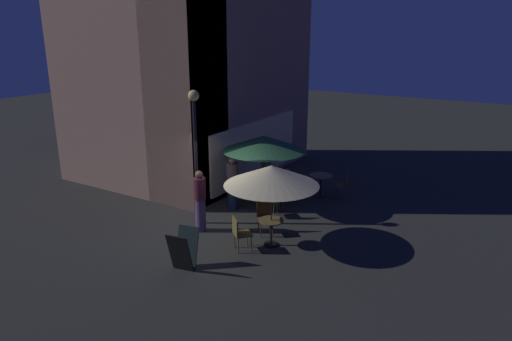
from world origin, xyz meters
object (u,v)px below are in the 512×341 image
at_px(menu_sandwich_board, 184,250).
at_px(cafe_chair_3, 258,184).
at_px(patio_umbrella_0, 271,176).
at_px(cafe_chair_5, 344,183).
at_px(patron_seated_0, 285,186).
at_px(cafe_table_2, 321,180).
at_px(cafe_chair_1, 239,231).
at_px(cafe_chair_0, 265,214).
at_px(cafe_chair_2, 289,189).
at_px(cafe_chair_4, 272,201).
at_px(patron_standing_3, 266,169).
at_px(patron_standing_2, 200,201).
at_px(cafe_table_1, 264,191).
at_px(patio_umbrella_1, 264,143).
at_px(cafe_table_0, 271,228).
at_px(patron_standing_1, 232,184).
at_px(street_lamp_near_corner, 195,134).

bearing_deg(menu_sandwich_board, cafe_chair_3, 0.59).
relative_size(patio_umbrella_0, cafe_chair_3, 2.76).
xyz_separation_m(cafe_chair_5, patron_seated_0, (-1.72, 1.34, 0.16)).
distance_m(cafe_table_2, cafe_chair_1, 4.86).
bearing_deg(cafe_chair_0, cafe_chair_1, -43.46).
distance_m(cafe_chair_0, cafe_chair_2, 2.25).
bearing_deg(cafe_chair_4, cafe_chair_2, -49.35).
xyz_separation_m(cafe_table_2, patron_seated_0, (-1.48, 0.59, 0.14)).
relative_size(cafe_chair_2, patron_standing_3, 0.52).
xyz_separation_m(patron_seated_0, patron_standing_2, (-2.93, 1.14, 0.20)).
height_order(cafe_table_1, cafe_table_2, cafe_table_1).
height_order(menu_sandwich_board, patron_standing_2, patron_standing_2).
xyz_separation_m(patio_umbrella_0, patron_seated_0, (2.71, 1.03, -1.24)).
bearing_deg(cafe_chair_5, patio_umbrella_1, 33.29).
bearing_deg(cafe_table_1, cafe_chair_5, -39.57).
bearing_deg(patron_standing_3, cafe_table_0, 8.16).
distance_m(cafe_chair_1, patron_seated_0, 3.41).
bearing_deg(menu_sandwich_board, patron_standing_1, 6.90).
distance_m(cafe_table_2, patio_umbrella_0, 4.44).
distance_m(patio_umbrella_0, cafe_chair_5, 4.65).
bearing_deg(cafe_chair_3, patron_standing_1, -54.24).
xyz_separation_m(street_lamp_near_corner, cafe_chair_0, (0.43, -2.04, -2.13)).
xyz_separation_m(cafe_table_0, cafe_chair_5, (4.43, -0.31, 0.04)).
xyz_separation_m(cafe_chair_0, cafe_chair_1, (-1.26, 0.03, -0.04)).
height_order(cafe_table_0, cafe_chair_5, cafe_chair_5).
xyz_separation_m(cafe_chair_5, patron_standing_3, (-0.91, 2.53, 0.32)).
bearing_deg(patron_standing_3, cafe_chair_2, 37.01).
relative_size(menu_sandwich_board, cafe_chair_2, 1.08).
distance_m(cafe_table_1, patio_umbrella_1, 1.55).
bearing_deg(cafe_chair_3, cafe_table_0, -6.90).
xyz_separation_m(patio_umbrella_0, cafe_chair_0, (0.59, 0.54, -1.38)).
height_order(menu_sandwich_board, patio_umbrella_1, patio_umbrella_1).
xyz_separation_m(patio_umbrella_0, cafe_chair_5, (4.43, -0.31, -1.40)).
bearing_deg(cafe_chair_5, cafe_chair_2, 35.27).
xyz_separation_m(cafe_chair_0, cafe_chair_4, (1.09, 0.40, -0.05)).
distance_m(cafe_chair_0, cafe_chair_3, 2.72).
distance_m(cafe_chair_4, patron_standing_3, 2.26).
bearing_deg(cafe_chair_2, cafe_chair_1, 50.40).
bearing_deg(patron_standing_2, cafe_chair_0, -170.81).
xyz_separation_m(cafe_chair_4, patron_standing_2, (-1.91, 1.23, 0.38)).
distance_m(cafe_chair_5, patron_standing_2, 5.28).
xyz_separation_m(patron_standing_1, patron_standing_3, (1.90, -0.11, 0.02)).
xyz_separation_m(cafe_table_2, patron_standing_2, (-4.42, 1.73, 0.33)).
bearing_deg(cafe_chair_1, patron_seated_0, 48.26).
height_order(menu_sandwich_board, cafe_chair_3, menu_sandwich_board).
distance_m(patio_umbrella_1, cafe_chair_0, 2.45).
bearing_deg(patio_umbrella_0, cafe_chair_1, 139.61).
bearing_deg(cafe_chair_5, patron_standing_3, 2.68).
xyz_separation_m(street_lamp_near_corner, patron_standing_3, (3.35, -0.36, -1.84)).
distance_m(patio_umbrella_0, cafe_chair_4, 2.41).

